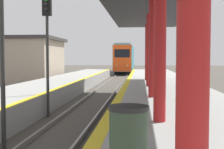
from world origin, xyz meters
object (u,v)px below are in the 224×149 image
signal_near (1,16)px  train (125,59)px  signal_mid (47,32)px  trash_bin (128,137)px

signal_near → train: bearing=88.5°
train → signal_near: size_ratio=3.29×
signal_mid → trash_bin: bearing=-66.3°
train → signal_near: bearing=-91.5°
train → signal_mid: signal_mid is taller
signal_near → signal_mid: same height
signal_near → trash_bin: bearing=-46.3°
signal_near → signal_mid: (-0.25, 4.75, 0.00)m
signal_near → trash_bin: size_ratio=5.88×
train → trash_bin: 46.19m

